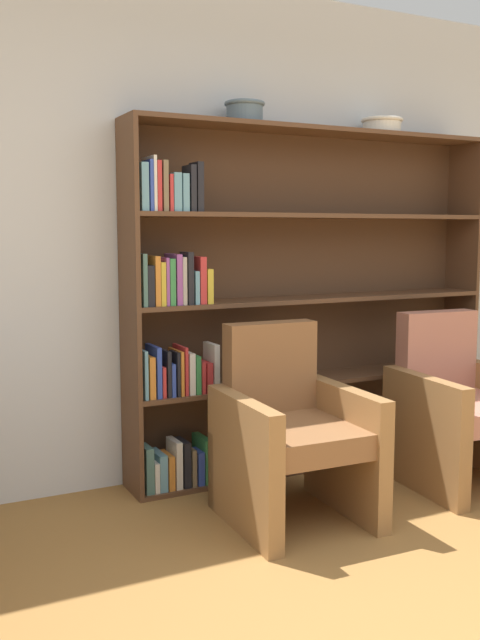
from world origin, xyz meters
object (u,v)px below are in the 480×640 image
armchair_cushioned (460,409)px  armchair_leather (291,435)px  bookshelf (284,306)px  bowl_sage (382,125)px  bowl_stoneware (245,111)px

armchair_cushioned → armchair_leather: bearing=4.6°
bookshelf → armchair_leather: size_ratio=2.45×
bowl_sage → armchair_leather: bowl_sage is taller
bowl_stoneware → bowl_sage: (0.93, 0.00, -0.01)m
armchair_leather → bowl_sage: bearing=-145.3°
bowl_stoneware → armchair_leather: (-0.07, -0.64, -1.63)m
bookshelf → armchair_leather: 0.93m
bookshelf → armchair_cushioned: size_ratio=2.45×
armchair_cushioned → bowl_sage: bearing=-77.2°
bookshelf → armchair_cushioned: 1.14m
bookshelf → bowl_stoneware: bearing=-174.7°
bookshelf → armchair_cushioned: bookshelf is taller
bowl_stoneware → armchair_cushioned: 2.03m
bowl_sage → armchair_leather: (-1.00, -0.64, -1.62)m
bookshelf → armchair_leather: bookshelf is taller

